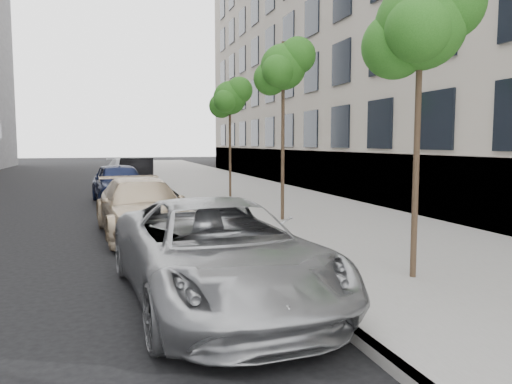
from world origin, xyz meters
name	(u,v)px	position (x,y,z in m)	size (l,w,h in m)	color
ground	(252,340)	(0.00, 0.00, 0.00)	(160.00, 160.00, 0.00)	black
sidewalk	(211,181)	(4.30, 24.00, 0.07)	(6.40, 72.00, 0.14)	gray
curb	(159,182)	(1.18, 24.00, 0.07)	(0.15, 72.00, 0.14)	#9E9B93
tree_near	(422,25)	(3.23, 1.50, 4.21)	(1.76, 1.56, 4.94)	#38281C
tree_mid	(284,67)	(3.23, 8.00, 4.47)	(1.65, 1.45, 5.16)	#38281C
tree_far	(230,98)	(3.23, 14.50, 4.17)	(1.70, 1.50, 4.88)	#38281C
minivan	(217,252)	(-0.10, 1.54, 0.75)	(2.50, 5.42, 1.51)	#A1A3A5
suv	(141,208)	(-0.83, 7.32, 0.72)	(2.01, 4.94, 1.44)	tan
sedan_blue	(119,183)	(-1.23, 14.65, 0.79)	(1.87, 4.64, 1.58)	#11193A
sedan_black	(137,173)	(-0.22, 20.81, 0.79)	(1.67, 4.79, 1.58)	black
sedan_rear	(126,170)	(-0.63, 26.24, 0.71)	(1.98, 4.88, 1.42)	#9EA0A6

